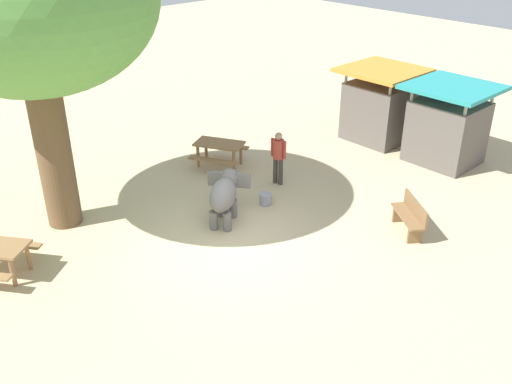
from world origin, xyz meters
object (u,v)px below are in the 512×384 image
at_px(wooden_bench, 411,216).
at_px(picnic_table_near, 219,148).
at_px(market_stall_teal, 447,128).
at_px(feed_bucket, 266,199).
at_px(market_stall_orange, 379,108).
at_px(person_handler, 278,154).
at_px(elephant, 225,194).

distance_m(wooden_bench, picnic_table_near, 6.47).
bearing_deg(market_stall_teal, feed_bucket, -105.96).
xyz_separation_m(picnic_table_near, market_stall_orange, (2.03, 5.50, 0.55)).
bearing_deg(person_handler, feed_bucket, 16.30).
relative_size(picnic_table_near, market_stall_orange, 0.80).
bearing_deg(feed_bucket, market_stall_orange, 97.55).
xyz_separation_m(person_handler, wooden_bench, (4.24, 0.50, -0.48)).
xyz_separation_m(person_handler, picnic_table_near, (-2.16, -0.46, -0.36)).
distance_m(elephant, wooden_bench, 4.76).
bearing_deg(picnic_table_near, market_stall_orange, 41.07).
bearing_deg(picnic_table_near, person_handler, -16.80).
relative_size(wooden_bench, market_stall_orange, 0.55).
height_order(person_handler, wooden_bench, person_handler).
bearing_deg(market_stall_orange, market_stall_teal, 0.00).
xyz_separation_m(picnic_table_near, feed_bucket, (2.85, -0.71, -0.43)).
distance_m(market_stall_teal, feed_bucket, 6.53).
distance_m(person_handler, wooden_bench, 4.29).
xyz_separation_m(person_handler, feed_bucket, (0.69, -1.16, -0.79)).
relative_size(market_stall_orange, feed_bucket, 7.00).
xyz_separation_m(elephant, person_handler, (-0.57, 2.53, 0.18)).
height_order(elephant, market_stall_teal, market_stall_teal).
bearing_deg(elephant, person_handler, -24.12).
relative_size(person_handler, market_stall_teal, 0.64).
bearing_deg(wooden_bench, market_stall_teal, -33.58).
relative_size(person_handler, market_stall_orange, 0.64).
relative_size(elephant, feed_bucket, 4.58).
distance_m(market_stall_orange, feed_bucket, 6.34).
relative_size(picnic_table_near, feed_bucket, 5.63).
distance_m(elephant, picnic_table_near, 3.44).
relative_size(elephant, market_stall_teal, 0.65).
xyz_separation_m(person_handler, market_stall_orange, (-0.14, 5.05, 0.19)).
bearing_deg(feed_bucket, picnic_table_near, 166.06).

